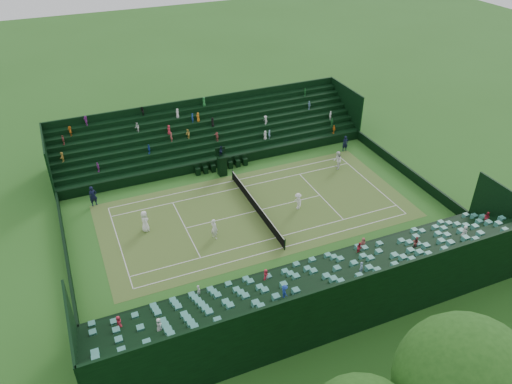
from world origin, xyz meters
TOP-DOWN VIEW (x-y plane):
  - ground at (0.00, 0.00)m, footprint 160.00×160.00m
  - court_surface at (0.00, 0.00)m, footprint 12.97×26.77m
  - perimeter_wall_north at (0.00, 15.88)m, footprint 17.17×0.20m
  - perimeter_wall_south at (0.00, -15.88)m, footprint 17.17×0.20m
  - perimeter_wall_east at (8.48, 0.00)m, footprint 0.20×31.77m
  - perimeter_wall_west at (-8.48, 0.00)m, footprint 0.20×31.77m
  - north_grandstand at (12.66, 0.00)m, footprint 6.60×32.00m
  - south_grandstand at (-12.66, 0.00)m, footprint 6.60×32.00m
  - tennis_net at (0.00, 0.00)m, footprint 11.67×0.10m
  - umpire_chair at (-7.05, -0.59)m, footprint 1.00×1.00m
  - courtside_chairs at (-7.97, -0.32)m, footprint 0.48×5.46m
  - player_near_west at (-1.00, -9.50)m, footprint 1.01×0.73m
  - player_near_east at (2.15, -4.57)m, footprint 0.80×0.69m
  - player_far_west at (-3.66, 10.36)m, footprint 1.14×1.03m
  - player_far_east at (1.06, 3.55)m, footprint 1.03×0.62m
  - line_judge_north at (-6.61, 13.08)m, footprint 0.53×0.69m
  - line_judge_south at (-6.49, -12.90)m, footprint 0.61×0.79m

SIDE VIEW (x-z plane):
  - ground at x=0.00m, z-range 0.00..0.00m
  - court_surface at x=0.00m, z-range 0.00..0.01m
  - courtside_chairs at x=-7.97m, z-range -0.13..0.92m
  - perimeter_wall_north at x=0.00m, z-range 0.00..1.00m
  - perimeter_wall_south at x=0.00m, z-range 0.00..1.00m
  - perimeter_wall_east at x=8.48m, z-range 0.00..1.00m
  - perimeter_wall_west at x=-8.48m, z-range 0.00..1.00m
  - tennis_net at x=0.00m, z-range 0.00..1.06m
  - player_far_east at x=1.06m, z-range 0.00..1.57m
  - line_judge_north at x=-6.61m, z-range 0.00..1.70m
  - player_near_east at x=2.15m, z-range 0.00..1.85m
  - player_far_west at x=-3.66m, z-range 0.00..1.90m
  - player_near_west at x=-1.00m, z-range 0.00..1.91m
  - line_judge_south at x=-6.49m, z-range 0.00..1.92m
  - umpire_chair at x=-7.05m, z-range -0.23..2.91m
  - north_grandstand at x=12.66m, z-range -0.90..4.00m
  - south_grandstand at x=-12.66m, z-range -0.90..4.00m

